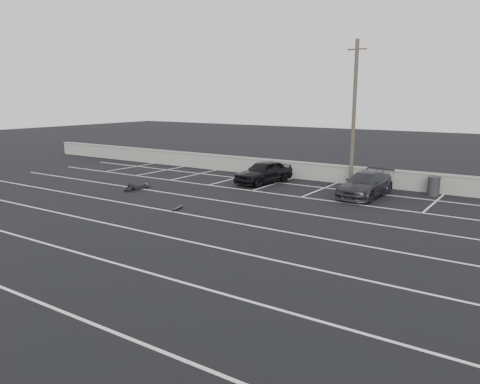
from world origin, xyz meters
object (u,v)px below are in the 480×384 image
Objects in this scene: skateboard at (177,208)px; person at (140,185)px; car_left at (264,172)px; trash_bin at (434,186)px; car_right at (365,185)px; utility_pole at (354,114)px.

person is at bearing 137.75° from skateboard.
car_left reaches higher than skateboard.
person is at bearing -153.43° from trash_bin.
person is (-14.17, -7.09, -0.29)m from trash_bin.
person is at bearing -153.64° from car_right.
skateboard is (0.08, -7.88, -0.61)m from car_left.
car_left reaches higher than person.
car_right is 5.54× the size of skateboard.
car_right reaches higher than person.
car_left is at bearing 42.80° from person.
utility_pole is at bearing 50.06° from skateboard.
car_left is 3.94× the size of trash_bin.
trash_bin reaches higher than person.
skateboard is (5.04, -2.63, -0.15)m from person.
car_right is 4.34× the size of trash_bin.
utility_pole reaches higher than car_left.
car_right is at bearing -54.07° from utility_pole.
car_left is 7.24m from person.
car_left is 6.32m from car_right.
person is 5.69m from skateboard.
car_left is 9.40m from trash_bin.
car_right is 3.63m from trash_bin.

